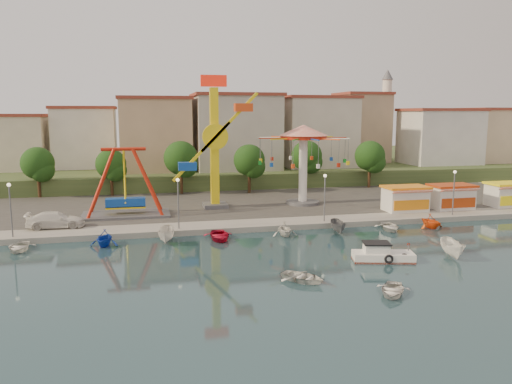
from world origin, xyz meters
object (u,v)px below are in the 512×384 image
object	(u,v)px
pirate_ship_ride	(125,184)
rowboat_a	(303,277)
van	(56,220)
cabin_motorboat	(382,256)
kamikaze_tower	(218,146)
wave_swinger	(303,146)
skiff	(453,249)

from	to	relation	value
pirate_ship_ride	rowboat_a	world-z (taller)	pirate_ship_ride
van	rowboat_a	bearing A→B (deg)	-134.90
pirate_ship_ride	cabin_motorboat	distance (m)	30.76
kamikaze_tower	cabin_motorboat	distance (m)	27.53
wave_swinger	rowboat_a	bearing A→B (deg)	-107.87
pirate_ship_ride	van	xyz separation A→B (m)	(-6.97, -4.75, -2.95)
kamikaze_tower	skiff	bearing A→B (deg)	-55.29
skiff	wave_swinger	bearing A→B (deg)	118.84
pirate_ship_ride	van	size ratio (longest dim) A/B	1.73
pirate_ship_ride	skiff	world-z (taller)	pirate_ship_ride
wave_swinger	rowboat_a	world-z (taller)	wave_swinger
cabin_motorboat	kamikaze_tower	bearing A→B (deg)	127.31
pirate_ship_ride	skiff	size ratio (longest dim) A/B	2.47
rowboat_a	skiff	xyz separation A→B (m)	(14.72, 3.21, 0.43)
rowboat_a	van	world-z (taller)	van
pirate_ship_ride	cabin_motorboat	xyz separation A→B (m)	(21.75, -21.39, -3.91)
kamikaze_tower	van	size ratio (longest dim) A/B	2.85
kamikaze_tower	van	bearing A→B (deg)	-157.54
skiff	rowboat_a	bearing A→B (deg)	-152.02
cabin_motorboat	rowboat_a	size ratio (longest dim) A/B	1.58
wave_swinger	pirate_ship_ride	bearing A→B (deg)	-172.74
cabin_motorboat	van	size ratio (longest dim) A/B	0.93
kamikaze_tower	rowboat_a	world-z (taller)	kamikaze_tower
pirate_ship_ride	wave_swinger	distance (m)	23.04
wave_swinger	van	xyz separation A→B (m)	(-29.51, -7.62, -6.75)
cabin_motorboat	skiff	world-z (taller)	cabin_motorboat
kamikaze_tower	cabin_motorboat	size ratio (longest dim) A/B	3.05
rowboat_a	skiff	size ratio (longest dim) A/B	0.85
kamikaze_tower	wave_swinger	bearing A→B (deg)	0.36
wave_swinger	cabin_motorboat	distance (m)	25.47
kamikaze_tower	skiff	size ratio (longest dim) A/B	4.08
pirate_ship_ride	rowboat_a	distance (m)	28.67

